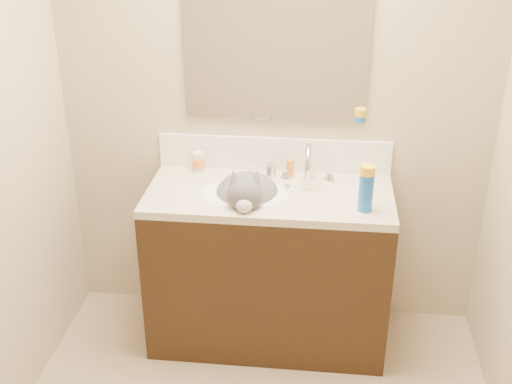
% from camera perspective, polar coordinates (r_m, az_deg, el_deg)
% --- Properties ---
extents(room_shell, '(2.24, 2.54, 2.52)m').
position_cam_1_polar(room_shell, '(1.98, -1.17, 4.08)').
color(room_shell, tan).
rests_on(room_shell, ground).
extents(vanity_cabinet, '(1.20, 0.55, 0.82)m').
position_cam_1_polar(vanity_cabinet, '(3.34, 1.12, -6.94)').
color(vanity_cabinet, black).
rests_on(vanity_cabinet, ground).
extents(counter_slab, '(1.20, 0.55, 0.04)m').
position_cam_1_polar(counter_slab, '(3.13, 1.19, -0.31)').
color(counter_slab, beige).
rests_on(counter_slab, vanity_cabinet).
extents(basin, '(0.45, 0.36, 0.14)m').
position_cam_1_polar(basin, '(3.13, -1.05, -1.27)').
color(basin, white).
rests_on(basin, vanity_cabinet).
extents(faucet, '(0.28, 0.20, 0.21)m').
position_cam_1_polar(faucet, '(3.20, 4.65, 2.32)').
color(faucet, silver).
rests_on(faucet, counter_slab).
extents(cat, '(0.38, 0.46, 0.34)m').
position_cam_1_polar(cat, '(3.11, -0.80, -0.46)').
color(cat, '#4D4B4D').
rests_on(cat, basin).
extents(backsplash, '(1.20, 0.02, 0.18)m').
position_cam_1_polar(backsplash, '(3.32, 1.62, 3.39)').
color(backsplash, white).
rests_on(backsplash, counter_slab).
extents(mirror, '(0.90, 0.02, 0.80)m').
position_cam_1_polar(mirror, '(3.14, 1.75, 13.38)').
color(mirror, white).
rests_on(mirror, room_shell).
extents(pill_bottle, '(0.07, 0.07, 0.10)m').
position_cam_1_polar(pill_bottle, '(3.34, -5.15, 2.70)').
color(pill_bottle, silver).
rests_on(pill_bottle, counter_slab).
extents(pill_label, '(0.09, 0.09, 0.04)m').
position_cam_1_polar(pill_label, '(3.34, -5.14, 2.60)').
color(pill_label, orange).
rests_on(pill_label, pill_bottle).
extents(silver_jar, '(0.07, 0.07, 0.06)m').
position_cam_1_polar(silver_jar, '(3.27, 1.34, 1.95)').
color(silver_jar, '#B7B7BC').
rests_on(silver_jar, counter_slab).
extents(amber_bottle, '(0.05, 0.05, 0.09)m').
position_cam_1_polar(amber_bottle, '(3.27, 3.06, 2.13)').
color(amber_bottle, orange).
rests_on(amber_bottle, counter_slab).
extents(toothbrush, '(0.07, 0.12, 0.01)m').
position_cam_1_polar(toothbrush, '(3.17, 2.90, 0.49)').
color(toothbrush, silver).
rests_on(toothbrush, counter_slab).
extents(toothbrush_head, '(0.03, 0.03, 0.02)m').
position_cam_1_polar(toothbrush_head, '(3.16, 2.90, 0.55)').
color(toothbrush_head, '#5F86CB').
rests_on(toothbrush_head, counter_slab).
extents(spray_can, '(0.07, 0.07, 0.18)m').
position_cam_1_polar(spray_can, '(2.95, 9.73, -0.03)').
color(spray_can, blue).
rests_on(spray_can, counter_slab).
extents(spray_cap, '(0.08, 0.08, 0.04)m').
position_cam_1_polar(spray_cap, '(2.90, 9.89, 1.93)').
color(spray_cap, yellow).
rests_on(spray_cap, spray_can).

